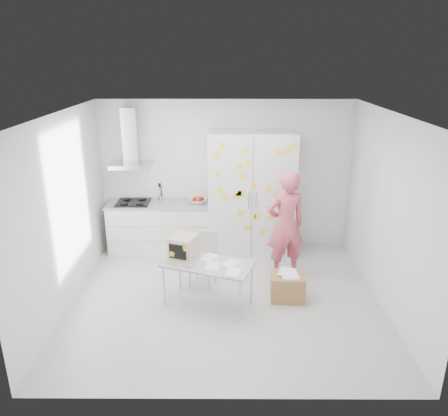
{
  "coord_description": "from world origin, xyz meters",
  "views": [
    {
      "loc": [
        0.0,
        -5.66,
        3.42
      ],
      "look_at": [
        -0.03,
        0.72,
        1.17
      ],
      "focal_mm": 35.0,
      "sensor_mm": 36.0,
      "label": 1
    }
  ],
  "objects_px": {
    "person": "(285,225)",
    "cardboard_box": "(288,287)",
    "chair": "(204,256)",
    "desk": "(192,254)"
  },
  "relations": [
    {
      "from": "chair",
      "to": "cardboard_box",
      "type": "xyz_separation_m",
      "value": [
        1.25,
        -0.46,
        -0.28
      ]
    },
    {
      "from": "desk",
      "to": "cardboard_box",
      "type": "relative_size",
      "value": 2.68
    },
    {
      "from": "desk",
      "to": "cardboard_box",
      "type": "height_order",
      "value": "desk"
    },
    {
      "from": "desk",
      "to": "chair",
      "type": "bearing_deg",
      "value": 94.64
    },
    {
      "from": "person",
      "to": "cardboard_box",
      "type": "bearing_deg",
      "value": 70.53
    },
    {
      "from": "desk",
      "to": "chair",
      "type": "relative_size",
      "value": 1.62
    },
    {
      "from": "desk",
      "to": "chair",
      "type": "xyz_separation_m",
      "value": [
        0.14,
        0.51,
        -0.27
      ]
    },
    {
      "from": "person",
      "to": "cardboard_box",
      "type": "distance_m",
      "value": 1.01
    },
    {
      "from": "chair",
      "to": "cardboard_box",
      "type": "relative_size",
      "value": 1.65
    },
    {
      "from": "person",
      "to": "cardboard_box",
      "type": "height_order",
      "value": "person"
    }
  ]
}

